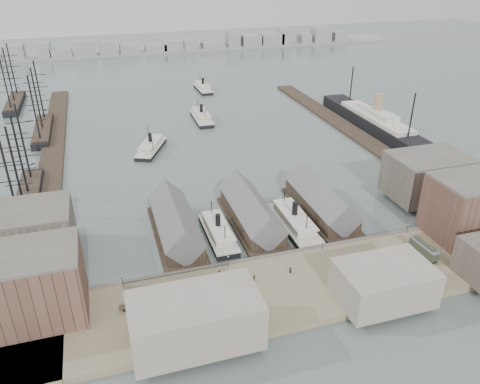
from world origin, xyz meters
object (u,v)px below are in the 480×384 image
object	(u,v)px
horse_cart_left	(132,305)
horse_cart_right	(379,268)
ocean_steamer	(376,122)
tram	(423,249)
ferry_docked_west	(218,232)
horse_cart_center	(236,296)

from	to	relation	value
horse_cart_left	horse_cart_right	distance (m)	69.42
ocean_steamer	tram	size ratio (longest dim) A/B	8.70
ocean_steamer	tram	world-z (taller)	ocean_steamer
ferry_docked_west	ocean_steamer	world-z (taller)	ocean_steamer
horse_cart_center	horse_cart_right	bearing A→B (deg)	-88.36
ferry_docked_west	tram	distance (m)	63.55
tram	horse_cart_right	distance (m)	17.30
ocean_steamer	horse_cart_left	xyz separation A→B (m)	(-135.46, -104.56, -1.22)
ocean_steamer	tram	bearing A→B (deg)	-114.81
ferry_docked_west	ocean_steamer	distance (m)	129.68
ferry_docked_west	horse_cart_left	bearing A→B (deg)	-136.93
ferry_docked_west	ocean_steamer	xyz separation A→B (m)	(105.00, 76.08, 1.91)
tram	ocean_steamer	bearing A→B (deg)	61.85
horse_cart_left	horse_cart_right	world-z (taller)	horse_cart_left
horse_cart_center	horse_cart_right	world-z (taller)	horse_cart_center
horse_cart_center	horse_cart_right	distance (m)	42.50
horse_cart_left	horse_cart_center	size ratio (longest dim) A/B	0.96
horse_cart_left	ferry_docked_west	bearing A→B (deg)	-41.84
horse_cart_center	ferry_docked_west	bearing A→B (deg)	-3.94
ferry_docked_west	horse_cart_right	size ratio (longest dim) A/B	5.42
ferry_docked_west	horse_cart_right	xyz separation A→B (m)	(38.78, -33.43, 0.65)
horse_cart_left	horse_cart_right	size ratio (longest dim) A/B	1.00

